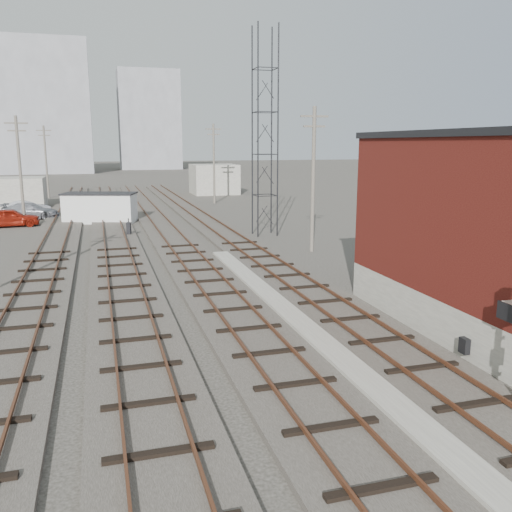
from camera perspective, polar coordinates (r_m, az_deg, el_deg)
name	(u,v)px	position (r m, az deg, el deg)	size (l,w,h in m)	color
ground	(156,203)	(64.35, -10.46, 5.50)	(320.00, 320.00, 0.00)	#282621
track_right	(215,227)	(44.10, -4.36, 3.02)	(3.20, 90.00, 0.39)	#332D28
track_mid_right	(165,230)	(43.46, -9.53, 2.76)	(3.20, 90.00, 0.39)	#332D28
track_mid_left	(113,232)	(43.19, -14.81, 2.48)	(3.20, 90.00, 0.39)	#332D28
track_left	(58,234)	(43.29, -20.11, 2.17)	(3.20, 90.00, 0.39)	#332D28
platform_curb	(303,328)	(20.10, 4.97, -7.54)	(0.90, 28.00, 0.26)	gray
brick_building	(510,234)	(21.20, 25.15, 2.15)	(6.54, 12.20, 7.22)	gray
lattice_tower	(265,133)	(40.48, 0.94, 12.78)	(1.60, 1.60, 15.00)	black
utility_pole_left_b	(20,168)	(49.08, -23.59, 8.47)	(1.80, 0.24, 9.00)	#595147
utility_pole_left_c	(46,160)	(73.94, -21.24, 9.42)	(1.80, 0.24, 9.00)	#595147
utility_pole_right_a	(313,176)	(34.27, 6.04, 8.39)	(1.80, 0.24, 9.00)	#595147
utility_pole_right_b	(214,161)	(63.04, -4.46, 9.91)	(1.80, 0.24, 9.00)	#595147
apartment_left	(41,108)	(139.39, -21.68, 14.31)	(22.00, 14.00, 30.00)	gray
apartment_right	(149,121)	(154.47, -11.20, 13.81)	(16.00, 12.00, 26.00)	gray
shed_left	(6,193)	(64.58, -24.85, 6.07)	(8.00, 5.00, 3.20)	gray
shed_right	(214,179)	(75.42, -4.44, 8.07)	(6.00, 6.00, 4.00)	gray
switch_stand	(129,229)	(41.14, -13.25, 2.82)	(0.38, 0.38, 1.28)	black
site_trailer	(100,208)	(49.31, -16.10, 4.93)	(6.70, 4.41, 2.60)	silver
car_red	(10,218)	(49.33, -24.43, 3.70)	(1.81, 4.51, 1.54)	maroon
car_silver	(27,208)	(56.89, -22.94, 4.69)	(1.47, 4.23, 1.39)	#A1A3A9
car_grey	(31,211)	(53.92, -22.64, 4.40)	(2.03, 5.00, 1.45)	gray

